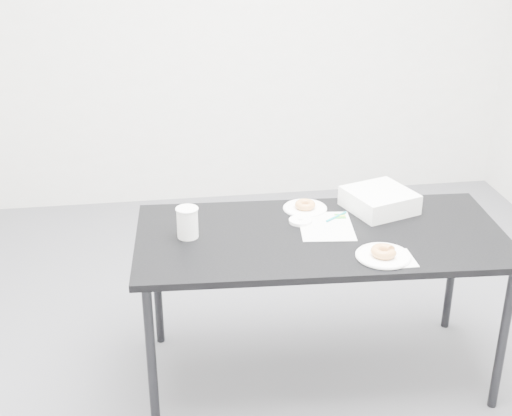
{
  "coord_description": "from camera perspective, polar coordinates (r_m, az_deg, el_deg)",
  "views": [
    {
      "loc": [
        -0.48,
        -2.74,
        2.07
      ],
      "look_at": [
        -0.07,
        0.02,
        0.8
      ],
      "focal_mm": 50.0,
      "sensor_mm": 36.0,
      "label": 1
    }
  ],
  "objects": [
    {
      "name": "floor",
      "position": [
        3.47,
        1.23,
        -12.15
      ],
      "size": [
        4.0,
        4.0,
        0.0
      ],
      "primitive_type": "plane",
      "color": "#525257",
      "rests_on": "ground"
    },
    {
      "name": "wall_back",
      "position": [
        4.82,
        -2.76,
        15.85
      ],
      "size": [
        4.0,
        0.02,
        2.7
      ],
      "primitive_type": "cube",
      "color": "silver",
      "rests_on": "floor"
    },
    {
      "name": "table",
      "position": [
        3.07,
        5.19,
        -2.96
      ],
      "size": [
        1.61,
        0.83,
        0.72
      ],
      "rotation": [
        0.0,
        0.0,
        -0.06
      ],
      "color": "black",
      "rests_on": "floor"
    },
    {
      "name": "scorecard",
      "position": [
        3.11,
        5.63,
        -1.46
      ],
      "size": [
        0.26,
        0.31,
        0.0
      ],
      "primitive_type": "cube",
      "rotation": [
        0.0,
        0.0,
        -0.12
      ],
      "color": "silver",
      "rests_on": "table"
    },
    {
      "name": "logo_patch",
      "position": [
        3.2,
        6.75,
        -0.65
      ],
      "size": [
        0.05,
        0.05,
        0.0
      ],
      "primitive_type": "cube",
      "rotation": [
        0.0,
        0.0,
        -0.12
      ],
      "color": "green",
      "rests_on": "scorecard"
    },
    {
      "name": "pen",
      "position": [
        3.19,
        6.44,
        -0.69
      ],
      "size": [
        0.11,
        0.09,
        0.01
      ],
      "primitive_type": "cylinder",
      "rotation": [
        0.0,
        1.57,
        0.64
      ],
      "color": "#0D8D97",
      "rests_on": "scorecard"
    },
    {
      "name": "napkin",
      "position": [
        2.88,
        11.01,
        -4.01
      ],
      "size": [
        0.15,
        0.15,
        0.0
      ],
      "primitive_type": "cube",
      "rotation": [
        0.0,
        0.0,
        -0.01
      ],
      "color": "silver",
      "rests_on": "table"
    },
    {
      "name": "plate_near",
      "position": [
        2.89,
        10.15,
        -3.8
      ],
      "size": [
        0.22,
        0.22,
        0.01
      ],
      "primitive_type": "cylinder",
      "color": "white",
      "rests_on": "napkin"
    },
    {
      "name": "donut_near",
      "position": [
        2.88,
        10.18,
        -3.44
      ],
      "size": [
        0.12,
        0.12,
        0.03
      ],
      "primitive_type": "torus",
      "rotation": [
        0.0,
        0.0,
        -0.15
      ],
      "color": "#CF7E41",
      "rests_on": "plate_near"
    },
    {
      "name": "plate_far",
      "position": [
        3.27,
        3.94,
        -0.02
      ],
      "size": [
        0.2,
        0.2,
        0.01
      ],
      "primitive_type": "cylinder",
      "color": "white",
      "rests_on": "table"
    },
    {
      "name": "donut_far",
      "position": [
        3.26,
        3.95,
        0.27
      ],
      "size": [
        0.1,
        0.1,
        0.03
      ],
      "primitive_type": "torus",
      "rotation": [
        0.0,
        0.0,
        0.01
      ],
      "color": "#CF7E41",
      "rests_on": "plate_far"
    },
    {
      "name": "coffee_cup",
      "position": [
        2.99,
        -5.51,
        -1.16
      ],
      "size": [
        0.09,
        0.09,
        0.13
      ],
      "primitive_type": "cylinder",
      "color": "white",
      "rests_on": "table"
    },
    {
      "name": "cup_lid",
      "position": [
        3.13,
        3.58,
        -1.03
      ],
      "size": [
        0.1,
        0.1,
        0.01
      ],
      "primitive_type": "cylinder",
      "color": "white",
      "rests_on": "table"
    },
    {
      "name": "bakery_box",
      "position": [
        3.28,
        9.84,
        0.62
      ],
      "size": [
        0.34,
        0.34,
        0.09
      ],
      "primitive_type": "cube",
      "rotation": [
        0.0,
        0.0,
        0.32
      ],
      "color": "white",
      "rests_on": "table"
    }
  ]
}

